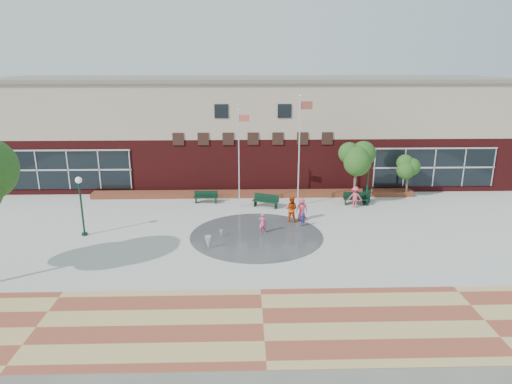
{
  "coord_description": "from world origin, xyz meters",
  "views": [
    {
      "loc": [
        -0.78,
        -23.9,
        10.78
      ],
      "look_at": [
        0.0,
        4.0,
        2.6
      ],
      "focal_mm": 32.0,
      "sensor_mm": 36.0,
      "label": 1
    }
  ],
  "objects_px": {
    "flagpole_left": "(239,154)",
    "flagpole_right": "(300,146)",
    "trash_can": "(366,195)",
    "child_splash": "(263,223)",
    "bench_left": "(206,199)"
  },
  "relations": [
    {
      "from": "trash_can",
      "to": "child_splash",
      "type": "distance_m",
      "value": 10.52
    },
    {
      "from": "bench_left",
      "to": "flagpole_left",
      "type": "bearing_deg",
      "value": -19.12
    },
    {
      "from": "flagpole_left",
      "to": "trash_can",
      "type": "distance_m",
      "value": 10.51
    },
    {
      "from": "flagpole_left",
      "to": "flagpole_right",
      "type": "bearing_deg",
      "value": 11.84
    },
    {
      "from": "flagpole_left",
      "to": "flagpole_right",
      "type": "xyz_separation_m",
      "value": [
        4.45,
        0.21,
        0.56
      ]
    },
    {
      "from": "bench_left",
      "to": "child_splash",
      "type": "distance_m",
      "value": 7.71
    },
    {
      "from": "flagpole_right",
      "to": "trash_can",
      "type": "relative_size",
      "value": 7.45
    },
    {
      "from": "flagpole_left",
      "to": "child_splash",
      "type": "bearing_deg",
      "value": -65.48
    },
    {
      "from": "flagpole_left",
      "to": "flagpole_right",
      "type": "height_order",
      "value": "flagpole_right"
    },
    {
      "from": "trash_can",
      "to": "child_splash",
      "type": "height_order",
      "value": "child_splash"
    },
    {
      "from": "flagpole_right",
      "to": "child_splash",
      "type": "relative_size",
      "value": 6.12
    },
    {
      "from": "flagpole_left",
      "to": "bench_left",
      "type": "relative_size",
      "value": 3.93
    },
    {
      "from": "child_splash",
      "to": "trash_can",
      "type": "bearing_deg",
      "value": -150.15
    },
    {
      "from": "child_splash",
      "to": "flagpole_left",
      "type": "bearing_deg",
      "value": -82.14
    },
    {
      "from": "flagpole_right",
      "to": "bench_left",
      "type": "distance_m",
      "value": 8.37
    }
  ]
}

